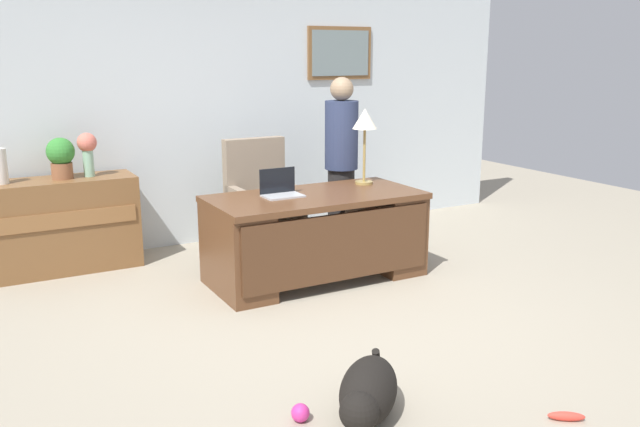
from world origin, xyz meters
name	(u,v)px	position (x,y,z in m)	size (l,w,h in m)	color
ground_plane	(351,320)	(0.00, 0.00, 0.00)	(12.00, 12.00, 0.00)	#9E937F
back_wall	(219,108)	(0.01, 2.60, 1.35)	(7.00, 0.16, 2.70)	silver
desk	(317,234)	(0.23, 0.93, 0.40)	(1.80, 0.87, 0.74)	brown
credenza	(61,225)	(-1.63, 2.25, 0.41)	(1.30, 0.50, 0.83)	brown
armchair	(262,205)	(0.12, 1.82, 0.49)	(0.60, 0.59, 1.11)	gray
person_standing	(341,162)	(0.88, 1.63, 0.87)	(0.32, 0.32, 1.68)	#262323
dog_lying	(367,393)	(-0.63, -1.20, 0.16)	(0.62, 0.64, 0.30)	black
laptop	(280,189)	(-0.05, 1.05, 0.80)	(0.32, 0.22, 0.22)	#B2B5BA
desk_lamp	(365,124)	(0.83, 1.15, 1.28)	(0.22, 0.22, 0.68)	#9E8447
vase_with_flowers	(87,149)	(-1.36, 2.25, 1.08)	(0.17, 0.17, 0.39)	#8CBC9E
potted_plant	(61,156)	(-1.58, 2.25, 1.02)	(0.24, 0.24, 0.36)	brown
dog_toy_ball	(300,413)	(-0.95, -1.04, 0.05)	(0.10, 0.10, 0.10)	#D8338C
dog_toy_bone	(566,416)	(0.29, -1.72, 0.03)	(0.20, 0.05, 0.05)	#E53F33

